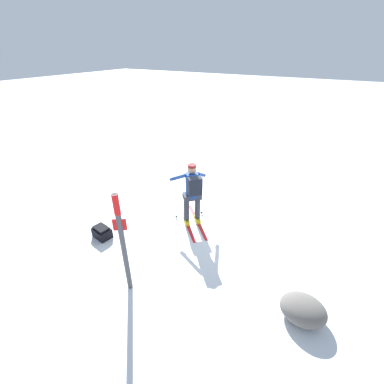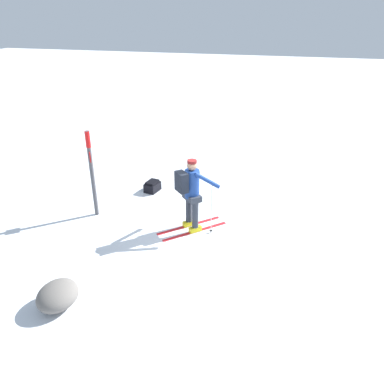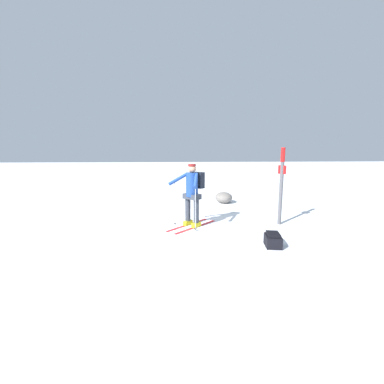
{
  "view_description": "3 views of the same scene",
  "coord_description": "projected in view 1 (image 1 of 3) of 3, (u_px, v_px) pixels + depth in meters",
  "views": [
    {
      "loc": [
        2.9,
        -5.48,
        4.29
      ],
      "look_at": [
        -0.01,
        -0.46,
        0.98
      ],
      "focal_mm": 24.0,
      "sensor_mm": 36.0,
      "label": 1
    },
    {
      "loc": [
        7.36,
        1.74,
        4.69
      ],
      "look_at": [
        -0.01,
        -0.46,
        0.98
      ],
      "focal_mm": 35.0,
      "sensor_mm": 36.0,
      "label": 2
    },
    {
      "loc": [
        -7.01,
        0.01,
        2.12
      ],
      "look_at": [
        -0.01,
        -0.46,
        0.98
      ],
      "focal_mm": 24.0,
      "sensor_mm": 36.0,
      "label": 3
    }
  ],
  "objects": [
    {
      "name": "rock_boulder",
      "position": [
        303.0,
        310.0,
        4.55
      ],
      "size": [
        0.8,
        0.68,
        0.44
      ],
      "primitive_type": "ellipsoid",
      "color": "slate",
      "rests_on": "ground_plane"
    },
    {
      "name": "ground_plane",
      "position": [
        200.0,
        214.0,
        7.51
      ],
      "size": [
        80.0,
        80.0,
        0.0
      ],
      "primitive_type": "plane",
      "color": "white"
    },
    {
      "name": "dropped_backpack",
      "position": [
        102.0,
        232.0,
        6.55
      ],
      "size": [
        0.5,
        0.4,
        0.31
      ],
      "color": "black",
      "rests_on": "ground_plane"
    },
    {
      "name": "trail_marker",
      "position": [
        122.0,
        238.0,
        4.61
      ],
      "size": [
        0.21,
        0.16,
        2.2
      ],
      "color": "#4C4C51",
      "rests_on": "ground_plane"
    },
    {
      "name": "skier",
      "position": [
        192.0,
        191.0,
        6.64
      ],
      "size": [
        1.49,
        1.47,
        1.75
      ],
      "color": "red",
      "rests_on": "ground_plane"
    }
  ]
}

